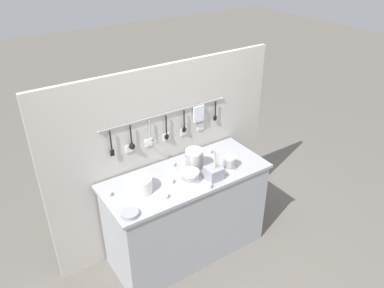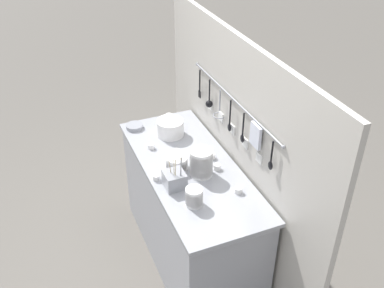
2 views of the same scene
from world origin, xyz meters
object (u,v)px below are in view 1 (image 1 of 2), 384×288
Objects in this scene: cup_centre at (209,186)px; cup_edge_far at (172,165)px; cutlery_caddy at (214,173)px; bowl_stack_back_corner at (194,160)px; cup_by_caddy at (186,161)px; cup_edge_near at (209,151)px; cup_back_left at (108,194)px; cup_beside_plates at (165,196)px; bowl_stack_tall_left at (230,162)px; cup_front_right at (171,181)px; bowl_stack_wide_centre at (191,176)px; plate_stack at (139,185)px; steel_mixing_bowl at (130,214)px.

cup_centre is 0.47m from cup_edge_far.
bowl_stack_back_corner is at bearing 104.34° from cutlery_caddy.
cup_edge_near is at bearing 3.91° from cup_by_caddy.
cutlery_caddy is at bearing -17.58° from cup_back_left.
cutlery_caddy is 0.36m from cup_by_caddy.
cup_beside_plates is at bearing -152.62° from cup_edge_near.
bowl_stack_tall_left is 2.48× the size of cup_by_caddy.
cup_edge_near and cup_by_caddy have the same top height.
cup_front_right is at bearing -166.12° from bowl_stack_back_corner.
bowl_stack_back_corner is 3.89× the size of cup_centre.
bowl_stack_wide_centre is 2.96× the size of cup_centre.
plate_stack is at bearing -177.94° from bowl_stack_back_corner.
cup_edge_near is 0.57m from cup_centre.
cup_beside_plates is at bearing -163.68° from bowl_stack_wide_centre.
bowl_stack_wide_centre reaches higher than cup_edge_near.
bowl_stack_wide_centre is at bearing 154.92° from cutlery_caddy.
cup_beside_plates is at bearing -175.66° from bowl_stack_tall_left.
cup_by_caddy is at bearing 83.51° from cup_centre.
cutlery_caddy reaches higher than bowl_stack_tall_left.
bowl_stack_wide_centre reaches higher than cup_front_right.
cutlery_caddy is 4.96× the size of cup_back_left.
cup_front_right is (-0.15, -0.22, 0.00)m from cup_edge_far.
bowl_stack_tall_left is at bearing -11.73° from cup_back_left.
cup_beside_plates is (0.33, 0.03, 0.00)m from steel_mixing_bowl.
plate_stack reaches higher than cup_beside_plates.
cup_edge_far is (-0.02, 0.28, -0.03)m from bowl_stack_wide_centre.
steel_mixing_bowl is at bearing -130.81° from plate_stack.
plate_stack is at bearing 49.19° from steel_mixing_bowl.
cutlery_caddy is (-0.22, -0.05, -0.01)m from bowl_stack_tall_left.
plate_stack is 0.58m from cup_by_caddy.
cup_back_left reaches higher than steel_mixing_bowl.
bowl_stack_tall_left is 2.48× the size of cup_centre.
cup_edge_far is at bearing 33.09° from steel_mixing_bowl.
bowl_stack_tall_left is at bearing -31.48° from bowl_stack_back_corner.
steel_mixing_bowl is 2.69× the size of cup_by_caddy.
bowl_stack_tall_left reaches higher than cup_edge_near.
plate_stack is 0.46m from cup_edge_far.
cutlery_caddy is at bearing -79.12° from cup_by_caddy.
bowl_stack_back_corner is 3.89× the size of cup_edge_far.
cup_edge_near is at bearing 21.12° from cup_front_right.
bowl_stack_back_corner reaches higher than bowl_stack_tall_left.
bowl_stack_tall_left reaches higher than cup_edge_far.
bowl_stack_back_corner is 0.23m from cup_edge_far.
cup_beside_plates is 0.47m from cup_back_left.
cup_by_caddy is 0.81m from cup_back_left.
plate_stack is 4.21× the size of cup_edge_far.
cup_back_left is (-1.10, -0.09, 0.00)m from cup_edge_near.
cup_edge_near and cup_back_left have the same top height.
bowl_stack_back_corner reaches higher than plate_stack.
bowl_stack_tall_left reaches higher than bowl_stack_wide_centre.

